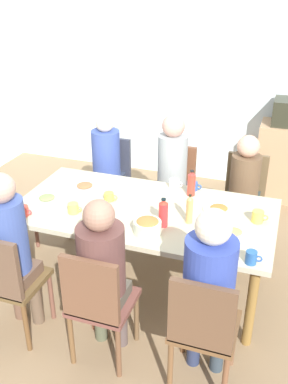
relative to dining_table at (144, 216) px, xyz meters
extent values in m
plane|color=#8B6F4F|center=(0.00, 0.00, -0.65)|extent=(6.51, 6.51, 0.00)
cube|color=silver|center=(0.00, 2.35, 0.65)|extent=(5.67, 0.12, 2.60)
cube|color=#C0B895|center=(0.00, 0.00, 0.05)|extent=(2.07, 1.05, 0.04)
cylinder|color=#945A38|center=(-0.93, -0.43, -0.31)|extent=(0.07, 0.07, 0.68)
cylinder|color=olive|center=(0.93, -0.43, -0.31)|extent=(0.07, 0.07, 0.68)
cylinder|color=brown|center=(-0.93, 0.43, -0.31)|extent=(0.07, 0.07, 0.68)
cylinder|color=olive|center=(0.93, 0.43, -0.31)|extent=(0.07, 0.07, 0.68)
cube|color=brown|center=(0.69, -0.83, -0.21)|extent=(0.40, 0.40, 0.04)
cylinder|color=brown|center=(0.52, -1.00, -0.44)|extent=(0.04, 0.04, 0.43)
cylinder|color=brown|center=(0.86, -1.00, -0.44)|extent=(0.04, 0.04, 0.43)
cylinder|color=brown|center=(0.52, -0.66, -0.44)|extent=(0.04, 0.04, 0.43)
cylinder|color=brown|center=(0.86, -0.66, -0.44)|extent=(0.04, 0.04, 0.43)
cube|color=brown|center=(0.69, -1.01, 0.02)|extent=(0.38, 0.04, 0.45)
cylinder|color=#28314F|center=(0.61, -0.73, -0.43)|extent=(0.09, 0.09, 0.45)
cylinder|color=#2F3C46|center=(0.77, -0.73, -0.43)|extent=(0.09, 0.09, 0.45)
cube|color=#2D2A4F|center=(0.69, -0.83, -0.15)|extent=(0.30, 0.30, 0.10)
cylinder|color=#31449F|center=(0.69, -0.83, 0.16)|extent=(0.31, 0.31, 0.52)
sphere|color=beige|center=(0.69, -0.83, 0.51)|extent=(0.21, 0.21, 0.21)
cube|color=brown|center=(0.00, -0.83, -0.21)|extent=(0.40, 0.40, 0.04)
cylinder|color=brown|center=(-0.17, -1.00, -0.44)|extent=(0.04, 0.04, 0.43)
cylinder|color=brown|center=(0.17, -1.00, -0.44)|extent=(0.04, 0.04, 0.43)
cylinder|color=brown|center=(-0.17, -0.66, -0.44)|extent=(0.04, 0.04, 0.43)
cylinder|color=brown|center=(0.17, -0.66, -0.44)|extent=(0.04, 0.04, 0.43)
cube|color=brown|center=(0.00, -1.01, 0.02)|extent=(0.38, 0.04, 0.45)
cylinder|color=#50543D|center=(-0.08, -0.73, -0.43)|extent=(0.09, 0.09, 0.45)
cylinder|color=#534643|center=(0.08, -0.73, -0.43)|extent=(0.09, 0.09, 0.45)
cube|color=#524D40|center=(0.00, -0.83, -0.15)|extent=(0.30, 0.30, 0.10)
cylinder|color=brown|center=(0.00, -0.83, 0.13)|extent=(0.31, 0.31, 0.47)
sphere|color=#9F725C|center=(0.00, -0.83, 0.45)|extent=(0.20, 0.20, 0.20)
cube|color=#303243|center=(-0.69, 0.83, -0.21)|extent=(0.40, 0.40, 0.04)
cylinder|color=#364152|center=(-0.52, 1.00, -0.44)|extent=(0.04, 0.04, 0.43)
cylinder|color=#2A3348|center=(-0.86, 1.00, -0.44)|extent=(0.04, 0.04, 0.43)
cylinder|color=#2F2F47|center=(-0.52, 0.66, -0.44)|extent=(0.04, 0.04, 0.43)
cylinder|color=#243B4C|center=(-0.86, 0.66, -0.44)|extent=(0.04, 0.04, 0.43)
cube|color=#323542|center=(-0.69, 1.01, 0.02)|extent=(0.38, 0.04, 0.45)
cylinder|color=#30354A|center=(-0.61, 0.73, -0.43)|extent=(0.09, 0.09, 0.45)
cylinder|color=#33334F|center=(-0.77, 0.73, -0.43)|extent=(0.09, 0.09, 0.45)
cube|color=#2F384C|center=(-0.69, 0.83, -0.15)|extent=(0.30, 0.30, 0.10)
cylinder|color=#394E9E|center=(-0.69, 0.83, 0.14)|extent=(0.28, 0.28, 0.48)
sphere|color=beige|center=(-0.69, 0.83, 0.46)|extent=(0.18, 0.18, 0.18)
cube|color=brown|center=(-1.33, 0.00, -0.21)|extent=(0.40, 0.40, 0.04)
cylinder|color=brown|center=(-1.50, 0.17, -0.44)|extent=(0.04, 0.04, 0.43)
cylinder|color=brown|center=(-1.16, 0.17, -0.44)|extent=(0.04, 0.04, 0.43)
cylinder|color=brown|center=(-1.16, -0.17, -0.44)|extent=(0.04, 0.04, 0.43)
cube|color=brown|center=(0.69, 0.83, -0.21)|extent=(0.40, 0.40, 0.04)
cylinder|color=brown|center=(0.86, 1.00, -0.44)|extent=(0.04, 0.04, 0.43)
cylinder|color=brown|center=(0.52, 1.00, -0.44)|extent=(0.04, 0.04, 0.43)
cylinder|color=brown|center=(0.86, 0.66, -0.44)|extent=(0.04, 0.04, 0.43)
cylinder|color=brown|center=(0.52, 0.66, -0.44)|extent=(0.04, 0.04, 0.43)
cube|color=brown|center=(0.69, 1.01, 0.02)|extent=(0.38, 0.04, 0.45)
cylinder|color=#3D4745|center=(0.77, 0.73, -0.43)|extent=(0.09, 0.09, 0.45)
cylinder|color=#3E454B|center=(0.61, 0.73, -0.43)|extent=(0.09, 0.09, 0.45)
cube|color=#364340|center=(0.69, 0.83, -0.15)|extent=(0.30, 0.30, 0.10)
cylinder|color=brown|center=(0.69, 0.83, 0.10)|extent=(0.27, 0.27, 0.40)
sphere|color=tan|center=(0.69, 0.83, 0.39)|extent=(0.20, 0.20, 0.20)
cube|color=brown|center=(0.00, 0.83, -0.21)|extent=(0.40, 0.40, 0.04)
cylinder|color=brown|center=(0.17, 1.00, -0.44)|extent=(0.04, 0.04, 0.43)
cylinder|color=brown|center=(-0.17, 1.00, -0.44)|extent=(0.04, 0.04, 0.43)
cylinder|color=brown|center=(0.17, 0.66, -0.44)|extent=(0.04, 0.04, 0.43)
cylinder|color=brown|center=(-0.17, 0.66, -0.44)|extent=(0.04, 0.04, 0.43)
cube|color=brown|center=(0.00, 1.01, 0.02)|extent=(0.38, 0.04, 0.45)
cylinder|color=#403941|center=(0.08, 0.73, -0.43)|extent=(0.09, 0.09, 0.45)
cylinder|color=#3B443B|center=(-0.08, 0.73, -0.43)|extent=(0.09, 0.09, 0.45)
cube|color=#444040|center=(0.00, 0.83, -0.15)|extent=(0.30, 0.30, 0.10)
cylinder|color=#969FA0|center=(0.00, 0.83, 0.15)|extent=(0.28, 0.28, 0.51)
sphere|color=tan|center=(0.00, 0.83, 0.50)|extent=(0.21, 0.21, 0.21)
cube|color=brown|center=(-0.69, -0.83, -0.21)|extent=(0.40, 0.40, 0.04)
cylinder|color=brown|center=(-0.52, -1.00, -0.44)|extent=(0.04, 0.04, 0.43)
cylinder|color=brown|center=(-0.86, -0.66, -0.44)|extent=(0.04, 0.04, 0.43)
cylinder|color=brown|center=(-0.52, -0.66, -0.44)|extent=(0.04, 0.04, 0.43)
cylinder|color=brown|center=(-0.77, -0.73, -0.43)|extent=(0.09, 0.09, 0.45)
cylinder|color=brown|center=(-0.61, -0.73, -0.43)|extent=(0.09, 0.09, 0.45)
cube|color=brown|center=(-0.69, -0.83, -0.15)|extent=(0.30, 0.30, 0.10)
cylinder|color=#3E549B|center=(-0.69, -0.83, 0.17)|extent=(0.27, 0.27, 0.54)
sphere|color=tan|center=(-0.69, -0.83, 0.53)|extent=(0.20, 0.20, 0.20)
cylinder|color=white|center=(0.74, -0.15, 0.08)|extent=(0.21, 0.21, 0.01)
ellipsoid|color=tan|center=(0.74, -0.15, 0.09)|extent=(0.12, 0.12, 0.02)
cylinder|color=silver|center=(-0.81, -0.13, 0.08)|extent=(0.24, 0.24, 0.01)
ellipsoid|color=#809756|center=(-0.81, -0.13, 0.09)|extent=(0.13, 0.13, 0.02)
cylinder|color=white|center=(-0.26, -0.30, 0.08)|extent=(0.20, 0.20, 0.01)
ellipsoid|color=tan|center=(-0.26, -0.30, 0.09)|extent=(0.11, 0.11, 0.02)
cylinder|color=silver|center=(-0.61, 0.19, 0.08)|extent=(0.25, 0.25, 0.01)
ellipsoid|color=#A8663E|center=(-0.61, 0.19, 0.09)|extent=(0.14, 0.14, 0.02)
cylinder|color=white|center=(0.57, 0.16, 0.08)|extent=(0.25, 0.25, 0.01)
ellipsoid|color=#AD6D30|center=(0.57, 0.16, 0.09)|extent=(0.14, 0.14, 0.02)
cylinder|color=beige|center=(0.14, -0.33, 0.11)|extent=(0.20, 0.20, 0.09)
ellipsoid|color=#AD7036|center=(0.14, -0.33, 0.16)|extent=(0.16, 0.16, 0.04)
cylinder|color=#33569C|center=(0.29, 0.46, 0.10)|extent=(0.08, 0.08, 0.07)
torus|color=#2E5595|center=(0.34, 0.46, 0.10)|extent=(0.05, 0.01, 0.05)
cylinder|color=#DECB53|center=(-0.50, -0.24, 0.11)|extent=(0.08, 0.08, 0.08)
torus|color=#E0CC52|center=(-0.45, -0.24, 0.11)|extent=(0.05, 0.01, 0.05)
cylinder|color=#C74233|center=(-0.85, -0.41, 0.11)|extent=(0.09, 0.09, 0.08)
torus|color=#C54442|center=(-0.79, -0.41, 0.11)|extent=(0.05, 0.01, 0.05)
cylinder|color=#ECCD4D|center=(0.88, 0.09, 0.11)|extent=(0.09, 0.09, 0.09)
torus|color=#E6CA52|center=(0.93, 0.09, 0.11)|extent=(0.05, 0.01, 0.05)
cylinder|color=gold|center=(-0.32, 0.04, 0.10)|extent=(0.08, 0.08, 0.07)
torus|color=#E5CC4D|center=(-0.27, 0.04, 0.10)|extent=(0.05, 0.01, 0.05)
cylinder|color=#285B9C|center=(0.89, -0.46, 0.11)|extent=(0.07, 0.07, 0.09)
torus|color=#2F57A2|center=(0.94, -0.46, 0.11)|extent=(0.05, 0.01, 0.05)
cylinder|color=white|center=(0.12, 0.45, 0.11)|extent=(0.09, 0.09, 0.08)
torus|color=white|center=(0.18, 0.45, 0.11)|extent=(0.05, 0.01, 0.05)
cylinder|color=red|center=(0.22, -0.20, 0.16)|extent=(0.07, 0.07, 0.19)
cone|color=red|center=(0.22, -0.20, 0.27)|extent=(0.06, 0.06, 0.03)
cylinder|color=black|center=(0.22, -0.20, 0.29)|extent=(0.03, 0.03, 0.01)
cylinder|color=red|center=(0.30, 0.36, 0.16)|extent=(0.07, 0.07, 0.19)
cone|color=red|center=(0.30, 0.36, 0.27)|extent=(0.06, 0.06, 0.03)
cylinder|color=black|center=(0.30, 0.36, 0.29)|extent=(0.03, 0.03, 0.01)
cylinder|color=tan|center=(0.39, -0.09, 0.17)|extent=(0.05, 0.05, 0.19)
cone|color=tan|center=(0.39, -0.09, 0.28)|extent=(0.05, 0.05, 0.03)
cylinder|color=black|center=(0.39, -0.09, 0.30)|extent=(0.03, 0.03, 0.01)
cube|color=tan|center=(1.05, 2.05, -0.20)|extent=(0.70, 0.44, 0.90)
camera|label=1|loc=(0.99, -2.87, 1.75)|focal=40.60mm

